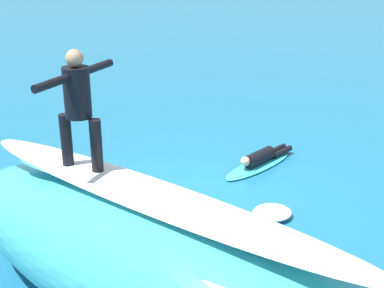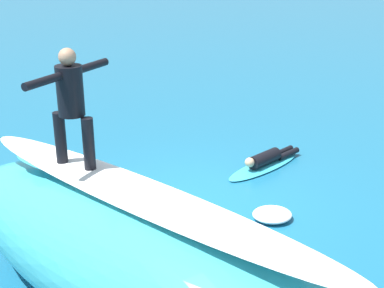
{
  "view_description": "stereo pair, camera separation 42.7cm",
  "coord_description": "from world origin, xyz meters",
  "px_view_note": "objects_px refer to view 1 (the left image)",
  "views": [
    {
      "loc": [
        -3.48,
        8.01,
        4.6
      ],
      "look_at": [
        -0.13,
        0.24,
        1.29
      ],
      "focal_mm": 51.0,
      "sensor_mm": 36.0,
      "label": 1
    },
    {
      "loc": [
        -3.86,
        7.83,
        4.6
      ],
      "look_at": [
        -0.13,
        0.24,
        1.29
      ],
      "focal_mm": 51.0,
      "sensor_mm": 36.0,
      "label": 2
    }
  ],
  "objects_px": {
    "surfboard_riding": "(83,171)",
    "surfer_paddling": "(263,156)",
    "surfboard_paddling": "(259,165)",
    "surfer_riding": "(78,102)"
  },
  "relations": [
    {
      "from": "surfboard_riding",
      "to": "surfer_paddling",
      "type": "relative_size",
      "value": 1.31
    },
    {
      "from": "surfer_paddling",
      "to": "surfboard_riding",
      "type": "bearing_deg",
      "value": 8.06
    },
    {
      "from": "surfer_paddling",
      "to": "surfboard_paddling",
      "type": "bearing_deg",
      "value": -0.0
    },
    {
      "from": "surfboard_paddling",
      "to": "surfer_riding",
      "type": "bearing_deg",
      "value": 8.26
    },
    {
      "from": "surfboard_paddling",
      "to": "surfer_paddling",
      "type": "bearing_deg",
      "value": 180.0
    },
    {
      "from": "surfboard_riding",
      "to": "surfer_paddling",
      "type": "height_order",
      "value": "surfboard_riding"
    },
    {
      "from": "surfboard_riding",
      "to": "surfboard_paddling",
      "type": "height_order",
      "value": "surfboard_riding"
    },
    {
      "from": "surfboard_riding",
      "to": "surfer_riding",
      "type": "bearing_deg",
      "value": 3.03
    },
    {
      "from": "surfboard_paddling",
      "to": "surfer_paddling",
      "type": "height_order",
      "value": "surfer_paddling"
    },
    {
      "from": "surfer_riding",
      "to": "surfer_paddling",
      "type": "distance_m",
      "value": 5.63
    }
  ]
}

